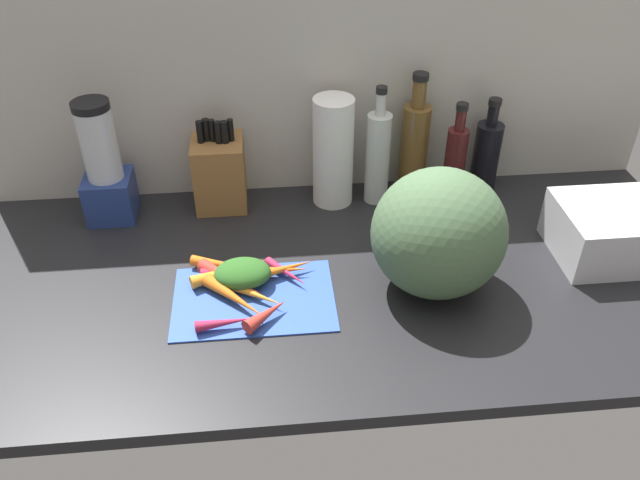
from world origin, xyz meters
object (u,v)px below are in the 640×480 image
winter_squash (439,233)px  blender_appliance (105,170)px  carrot_6 (276,271)px  dish_rack (621,231)px  carrot_10 (235,271)px  carrot_0 (225,323)px  knife_block (220,172)px  carrot_7 (255,295)px  bottle_0 (378,156)px  carrot_5 (276,270)px  bottle_1 (414,145)px  cutting_board (254,298)px  carrot_1 (230,279)px  carrot_4 (227,266)px  carrot_8 (230,270)px  bottle_2 (455,162)px  carrot_2 (234,297)px  carrot_9 (286,272)px  carrot_3 (266,314)px  bottle_3 (486,154)px

winter_squash → blender_appliance: size_ratio=0.91×
carrot_6 → dish_rack: dish_rack is taller
carrot_10 → carrot_0: bearing=-96.3°
knife_block → carrot_10: bearing=-83.7°
carrot_7 → bottle_0: 49.64cm
carrot_7 → blender_appliance: size_ratio=0.44×
carrot_5 → bottle_1: 50.79cm
cutting_board → carrot_1: 6.82cm
blender_appliance → carrot_10: bearing=-42.4°
cutting_board → carrot_4: (-5.56, 9.49, 1.65)cm
cutting_board → carrot_8: carrot_8 is taller
carrot_0 → carrot_5: carrot_5 is taller
carrot_10 → carrot_7: bearing=-62.1°
bottle_1 → bottle_2: size_ratio=1.21×
cutting_board → blender_appliance: blender_appliance is taller
carrot_0 → knife_block: bearing=92.0°
blender_appliance → bottle_0: size_ratio=0.99×
carrot_2 → winter_squash: 43.92cm
cutting_board → bottle_1: size_ratio=1.05×
carrot_8 → carrot_9: carrot_8 is taller
carrot_3 → bottle_0: bearing=55.9°
bottle_2 → blender_appliance: bearing=179.6°
carrot_0 → winter_squash: winter_squash is taller
carrot_7 → carrot_10: bearing=117.9°
winter_squash → bottle_1: bottle_1 is taller
carrot_7 → carrot_10: carrot_10 is taller
carrot_3 → carrot_4: (-8.03, 16.73, -0.29)cm
bottle_2 → carrot_1: bearing=-151.8°
carrot_4 → bottle_2: size_ratio=0.63×
carrot_2 → bottle_3: (64.77, 40.66, 7.66)cm
carrot_6 → carrot_10: (-9.01, 1.43, -0.35)cm
carrot_10 → bottle_0: bottle_0 is taller
cutting_board → bottle_3: 72.96cm
carrot_0 → carrot_6: carrot_6 is taller
carrot_0 → winter_squash: bearing=12.2°
bottle_0 → bottle_3: bottle_0 is taller
carrot_8 → cutting_board: bearing=-57.2°
carrot_9 → carrot_5: bearing=166.4°
carrot_10 → carrot_8: bearing=-174.9°
carrot_8 → carrot_4: bearing=109.6°
cutting_board → carrot_1: carrot_1 is taller
blender_appliance → bottle_2: size_ratio=1.15×
carrot_4 → carrot_8: (0.69, -1.94, 0.17)cm
cutting_board → bottle_0: bearing=48.7°
winter_squash → bottle_3: 44.35cm
bottle_1 → bottle_2: 10.99cm
dish_rack → carrot_2: bearing=-173.5°
bottle_3 → carrot_7: bearing=-146.7°
carrot_7 → bottle_0: (31.55, 36.83, 10.62)cm
carrot_2 → carrot_10: (-0.04, 9.12, -0.27)cm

